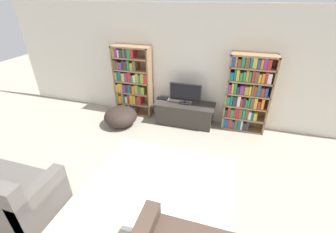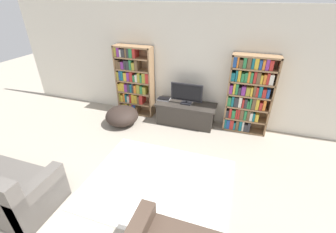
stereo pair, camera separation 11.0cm
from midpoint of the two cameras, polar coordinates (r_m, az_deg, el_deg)
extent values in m
cube|color=silver|center=(5.23, 3.27, 12.76)|extent=(8.80, 0.06, 2.60)
cube|color=#93704C|center=(5.78, -13.40, 8.97)|extent=(0.04, 0.30, 1.71)
cube|color=#93704C|center=(5.41, -5.17, 8.26)|extent=(0.04, 0.30, 1.71)
cube|color=#93704C|center=(5.69, -8.85, 9.10)|extent=(0.91, 0.04, 1.71)
cube|color=#93704C|center=(5.35, -10.16, 17.03)|extent=(0.91, 0.30, 0.04)
cube|color=#93704C|center=(5.92, -8.77, 1.07)|extent=(0.88, 0.30, 0.04)
cube|color=brown|center=(6.02, -12.22, 2.47)|extent=(0.08, 0.24, 0.20)
cube|color=#9E9333|center=(5.98, -11.64, 2.47)|extent=(0.05, 0.24, 0.22)
cube|color=gold|center=(5.95, -11.05, 2.44)|extent=(0.07, 0.24, 0.23)
cube|color=#196B75|center=(5.93, -10.46, 2.13)|extent=(0.05, 0.24, 0.18)
cube|color=gold|center=(5.90, -10.01, 2.30)|extent=(0.05, 0.24, 0.23)
cube|color=#7F338C|center=(5.88, -9.55, 2.19)|extent=(0.04, 0.24, 0.22)
cube|color=#234C99|center=(5.86, -9.11, 2.18)|extent=(0.06, 0.24, 0.23)
cube|color=brown|center=(5.84, -8.54, 1.93)|extent=(0.05, 0.24, 0.19)
cube|color=#93704C|center=(5.79, -8.98, 3.55)|extent=(0.88, 0.30, 0.04)
cube|color=#9E9333|center=(5.90, -12.68, 5.06)|extent=(0.04, 0.24, 0.22)
cube|color=gold|center=(5.89, -12.14, 4.76)|extent=(0.07, 0.24, 0.17)
cube|color=orange|center=(5.85, -11.62, 4.97)|extent=(0.04, 0.24, 0.23)
cube|color=#196B75|center=(5.83, -11.18, 4.82)|extent=(0.04, 0.24, 0.21)
cube|color=silver|center=(5.81, -10.63, 4.58)|extent=(0.06, 0.24, 0.17)
cube|color=#B72D28|center=(5.77, -10.10, 4.75)|extent=(0.05, 0.24, 0.22)
cube|color=gold|center=(5.74, -9.48, 4.72)|extent=(0.07, 0.24, 0.23)
cube|color=gold|center=(5.71, -8.76, 4.58)|extent=(0.07, 0.24, 0.22)
cube|color=brown|center=(5.69, -8.13, 4.39)|extent=(0.05, 0.24, 0.19)
cube|color=#B72D28|center=(5.65, -7.49, 4.49)|extent=(0.08, 0.24, 0.23)
cube|color=#93704C|center=(5.68, -9.20, 6.13)|extent=(0.88, 0.30, 0.04)
cube|color=gold|center=(5.80, -12.87, 7.41)|extent=(0.06, 0.24, 0.18)
cube|color=gold|center=(5.76, -12.31, 7.51)|extent=(0.06, 0.24, 0.21)
cube|color=gold|center=(5.74, -11.81, 7.47)|extent=(0.04, 0.24, 0.21)
cube|color=#7F338C|center=(5.71, -11.25, 7.31)|extent=(0.08, 0.24, 0.19)
cube|color=#333338|center=(5.68, -10.55, 7.31)|extent=(0.07, 0.24, 0.20)
cube|color=#196B75|center=(5.65, -9.98, 7.25)|extent=(0.04, 0.24, 0.20)
cube|color=#333338|center=(5.62, -9.57, 7.34)|extent=(0.04, 0.24, 0.23)
cube|color=orange|center=(5.61, -8.98, 7.08)|extent=(0.07, 0.24, 0.19)
cube|color=#9E9333|center=(5.57, -8.21, 7.14)|extent=(0.08, 0.24, 0.22)
cube|color=#2D7F47|center=(5.54, -7.44, 6.96)|extent=(0.06, 0.24, 0.20)
cube|color=#9E9333|center=(5.51, -6.67, 6.81)|extent=(0.08, 0.24, 0.18)
cube|color=#93704C|center=(5.57, -9.43, 8.82)|extent=(0.88, 0.30, 0.04)
cube|color=#9E9333|center=(5.70, -13.21, 10.18)|extent=(0.06, 0.24, 0.20)
cube|color=#234C99|center=(5.67, -12.68, 10.27)|extent=(0.05, 0.24, 0.23)
cube|color=#196B75|center=(5.64, -12.18, 10.24)|extent=(0.05, 0.24, 0.23)
cube|color=gold|center=(5.61, -11.46, 10.03)|extent=(0.08, 0.24, 0.20)
cube|color=#7F338C|center=(5.57, -10.73, 10.05)|extent=(0.07, 0.24, 0.21)
cube|color=#B72D28|center=(5.53, -9.99, 10.09)|extent=(0.07, 0.24, 0.23)
cube|color=#2D7F47|center=(5.52, -9.28, 9.69)|extent=(0.05, 0.24, 0.16)
cube|color=silver|center=(5.49, -8.72, 9.74)|extent=(0.06, 0.24, 0.18)
cube|color=#9E9333|center=(5.45, -8.09, 9.92)|extent=(0.07, 0.24, 0.23)
cube|color=#2D7F47|center=(5.44, -7.50, 9.69)|extent=(0.04, 0.24, 0.19)
cube|color=#9E9333|center=(5.40, -6.83, 9.84)|extent=(0.08, 0.24, 0.23)
cube|color=#B72D28|center=(5.37, -6.00, 9.77)|extent=(0.08, 0.24, 0.23)
cube|color=#93704C|center=(5.48, -9.67, 11.60)|extent=(0.88, 0.30, 0.04)
cube|color=brown|center=(5.61, -13.48, 12.92)|extent=(0.07, 0.24, 0.21)
cube|color=brown|center=(5.58, -12.83, 12.74)|extent=(0.05, 0.24, 0.17)
cube|color=#7F338C|center=(5.55, -12.16, 12.69)|extent=(0.08, 0.24, 0.17)
cube|color=#333338|center=(5.52, -11.56, 12.86)|extent=(0.04, 0.24, 0.21)
cube|color=#333338|center=(5.48, -10.90, 12.81)|extent=(0.08, 0.24, 0.20)
cube|color=#2D7F47|center=(5.45, -10.21, 12.90)|extent=(0.05, 0.24, 0.23)
cube|color=#9E9333|center=(5.43, -9.49, 12.59)|extent=(0.08, 0.24, 0.18)
cube|color=brown|center=(5.38, -8.75, 12.83)|extent=(0.07, 0.24, 0.23)
cube|color=#93704C|center=(5.41, -9.93, 14.47)|extent=(0.88, 0.30, 0.04)
cube|color=#9E9333|center=(5.54, -13.90, 15.85)|extent=(0.06, 0.24, 0.23)
cube|color=#7F338C|center=(5.51, -13.26, 15.85)|extent=(0.06, 0.24, 0.23)
cube|color=silver|center=(5.49, -12.66, 15.55)|extent=(0.04, 0.24, 0.17)
cube|color=#333338|center=(5.46, -12.05, 15.59)|extent=(0.08, 0.24, 0.18)
cube|color=brown|center=(5.42, -11.36, 15.82)|extent=(0.05, 0.24, 0.23)
cube|color=#333338|center=(5.40, -10.83, 15.70)|extent=(0.04, 0.24, 0.21)
cube|color=#2D7F47|center=(5.36, -10.16, 15.75)|extent=(0.08, 0.24, 0.22)
cube|color=#B72D28|center=(5.33, -9.37, 15.78)|extent=(0.06, 0.24, 0.23)
cube|color=#93704C|center=(5.06, 14.07, 5.96)|extent=(0.04, 0.30, 1.71)
cube|color=#93704C|center=(5.11, 23.88, 4.51)|extent=(0.04, 0.30, 1.71)
cube|color=#93704C|center=(5.19, 19.01, 5.81)|extent=(0.91, 0.04, 1.71)
cube|color=#93704C|center=(4.81, 20.64, 14.34)|extent=(0.91, 0.30, 0.04)
cube|color=#93704C|center=(5.44, 17.61, -2.79)|extent=(0.88, 0.30, 0.04)
cube|color=#196B75|center=(5.35, 13.57, -1.06)|extent=(0.04, 0.24, 0.23)
cube|color=#234C99|center=(5.36, 14.18, -1.20)|extent=(0.07, 0.24, 0.22)
cube|color=#B72D28|center=(5.35, 15.02, -1.31)|extent=(0.08, 0.24, 0.22)
cube|color=#196B75|center=(5.37, 15.67, -1.60)|extent=(0.04, 0.24, 0.18)
cube|color=brown|center=(5.35, 16.32, -1.45)|extent=(0.06, 0.24, 0.23)
cube|color=#196B75|center=(5.36, 17.04, -1.56)|extent=(0.06, 0.24, 0.23)
cube|color=silver|center=(5.36, 17.62, -1.64)|extent=(0.04, 0.24, 0.23)
cube|color=#333338|center=(5.38, 18.20, -1.98)|extent=(0.07, 0.24, 0.18)
cube|color=#333338|center=(5.37, 18.93, -1.82)|extent=(0.05, 0.24, 0.23)
cube|color=#93704C|center=(5.30, 18.06, -0.18)|extent=(0.88, 0.30, 0.04)
cube|color=#333338|center=(5.23, 13.99, 1.34)|extent=(0.06, 0.24, 0.17)
cube|color=#B72D28|center=(5.22, 14.72, 1.52)|extent=(0.06, 0.24, 0.23)
cube|color=#2D7F47|center=(5.23, 15.45, 1.23)|extent=(0.07, 0.24, 0.19)
cube|color=#B72D28|center=(5.22, 16.14, 1.28)|extent=(0.04, 0.24, 0.22)
cube|color=#B72D28|center=(5.22, 16.65, 1.25)|extent=(0.04, 0.24, 0.23)
cube|color=brown|center=(5.22, 17.35, 1.15)|extent=(0.08, 0.24, 0.23)
cube|color=#2D7F47|center=(5.23, 18.13, 0.99)|extent=(0.05, 0.24, 0.22)
cube|color=brown|center=(5.23, 18.82, 0.93)|extent=(0.06, 0.24, 0.23)
cube|color=silver|center=(5.24, 19.44, 0.63)|extent=(0.06, 0.24, 0.19)
cube|color=#196B75|center=(5.25, 20.01, 0.53)|extent=(0.04, 0.24, 0.18)
cube|color=gold|center=(5.26, 20.68, 0.40)|extent=(0.07, 0.24, 0.18)
cube|color=#93704C|center=(5.18, 18.54, 2.56)|extent=(0.88, 0.30, 0.04)
cube|color=#2D7F47|center=(5.10, 14.47, 4.28)|extent=(0.07, 0.24, 0.20)
cube|color=#196B75|center=(5.10, 15.24, 4.30)|extent=(0.05, 0.24, 0.22)
cube|color=#333338|center=(5.10, 16.05, 4.12)|extent=(0.08, 0.24, 0.21)
cube|color=silver|center=(5.10, 16.97, 4.08)|extent=(0.07, 0.24, 0.23)
cube|color=#B72D28|center=(5.11, 17.63, 3.80)|extent=(0.04, 0.24, 0.19)
cube|color=#333338|center=(5.11, 18.23, 3.78)|extent=(0.05, 0.24, 0.21)
cube|color=#2D7F47|center=(5.12, 18.75, 3.52)|extent=(0.04, 0.24, 0.17)
cube|color=#2D7F47|center=(5.11, 19.29, 3.75)|extent=(0.04, 0.24, 0.23)
cube|color=brown|center=(5.11, 20.00, 3.64)|extent=(0.07, 0.24, 0.23)
cube|color=gold|center=(5.12, 20.78, 3.52)|extent=(0.06, 0.24, 0.23)
cube|color=#B72D28|center=(5.14, 21.50, 3.11)|extent=(0.06, 0.24, 0.17)
cube|color=orange|center=(5.14, 22.29, 3.30)|extent=(0.05, 0.24, 0.23)
cube|color=#93704C|center=(5.06, 19.04, 5.43)|extent=(0.88, 0.30, 0.04)
cube|color=#7F338C|center=(5.00, 14.81, 7.18)|extent=(0.07, 0.24, 0.19)
cube|color=gold|center=(4.99, 15.57, 7.29)|extent=(0.04, 0.24, 0.23)
cube|color=#2D7F47|center=(4.99, 16.20, 7.21)|extent=(0.05, 0.24, 0.23)
cube|color=#333338|center=(5.00, 16.82, 6.75)|extent=(0.05, 0.24, 0.16)
cube|color=#7F338C|center=(5.00, 17.70, 6.76)|extent=(0.08, 0.24, 0.19)
cube|color=#9E9333|center=(5.01, 18.73, 6.57)|extent=(0.08, 0.24, 0.18)
cube|color=gold|center=(5.01, 19.52, 6.53)|extent=(0.04, 0.24, 0.19)
cube|color=brown|center=(5.01, 20.17, 6.60)|extent=(0.05, 0.24, 0.23)
cube|color=#B72D28|center=(5.01, 20.73, 6.41)|extent=(0.05, 0.24, 0.21)
cube|color=#196B75|center=(5.01, 21.45, 6.43)|extent=(0.06, 0.24, 0.23)
cube|color=#B72D28|center=(5.03, 22.24, 6.04)|extent=(0.07, 0.24, 0.18)
cube|color=#234C99|center=(5.04, 23.06, 5.97)|extent=(0.06, 0.24, 0.19)
cube|color=#93704C|center=(4.96, 19.57, 8.43)|extent=(0.88, 0.30, 0.04)
cube|color=#196B75|center=(4.91, 15.28, 10.14)|extent=(0.08, 0.24, 0.17)
cube|color=#196B75|center=(4.90, 16.10, 10.37)|extent=(0.04, 0.24, 0.23)
cube|color=gold|center=(4.90, 16.74, 10.28)|extent=(0.06, 0.24, 0.23)
cube|color=#2D7F47|center=(4.90, 17.49, 9.88)|extent=(0.06, 0.24, 0.18)
cube|color=#2D7F47|center=(4.90, 18.25, 9.89)|extent=(0.05, 0.24, 0.20)
cube|color=orange|center=(4.90, 18.91, 9.96)|extent=(0.05, 0.24, 0.23)
cube|color=#2D7F47|center=(4.91, 19.52, 9.78)|extent=(0.05, 0.24, 0.21)
cube|color=#B72D28|center=(4.91, 20.24, 9.76)|extent=(0.05, 0.24, 0.23)
cube|color=brown|center=(4.91, 20.99, 9.60)|extent=(0.07, 0.24, 0.22)
cube|color=gold|center=(4.93, 21.66, 9.26)|extent=(0.05, 0.24, 0.18)
cube|color=orange|center=(4.93, 22.36, 9.24)|extent=(0.05, 0.24, 0.20)
cube|color=#B72D28|center=(4.93, 23.02, 9.31)|extent=(0.05, 0.24, 0.23)
cube|color=silver|center=(4.94, 23.75, 9.05)|extent=(0.08, 0.24, 0.21)
cube|color=#93704C|center=(4.88, 20.13, 11.54)|extent=(0.88, 0.30, 0.04)
cube|color=#234C99|center=(4.82, 15.71, 13.60)|extent=(0.07, 0.24, 0.22)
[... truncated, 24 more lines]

